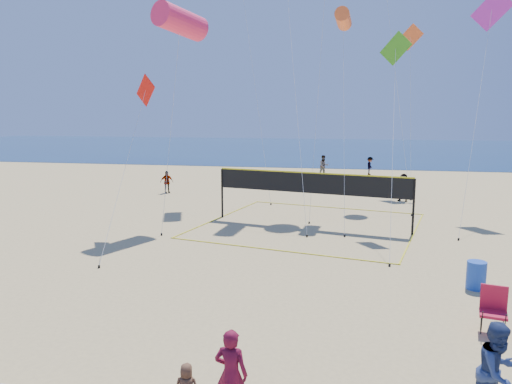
% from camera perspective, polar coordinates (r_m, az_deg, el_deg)
% --- Properties ---
extents(ground, '(120.00, 120.00, 0.00)m').
position_cam_1_polar(ground, '(11.54, 2.77, -18.71)').
color(ground, tan).
rests_on(ground, ground).
extents(ocean, '(140.00, 50.00, 0.03)m').
position_cam_1_polar(ocean, '(72.31, 9.67, 4.88)').
color(ocean, navy).
rests_on(ocean, ground).
extents(woman, '(0.64, 0.46, 1.67)m').
position_cam_1_polar(woman, '(9.34, -2.86, -20.10)').
color(woman, maroon).
rests_on(woman, ground).
extents(bystander_a, '(1.12, 1.10, 1.82)m').
position_cam_1_polar(bystander_a, '(10.15, 25.89, -18.05)').
color(bystander_a, navy).
rests_on(bystander_a, ground).
extents(far_person_0, '(0.92, 0.77, 1.47)m').
position_cam_1_polar(far_person_0, '(33.61, -10.17, 1.14)').
color(far_person_0, gray).
rests_on(far_person_0, ground).
extents(far_person_1, '(1.62, 0.99, 1.67)m').
position_cam_1_polar(far_person_1, '(31.35, 16.47, 0.51)').
color(far_person_1, gray).
rests_on(far_person_1, ground).
extents(far_person_3, '(1.04, 0.94, 1.74)m').
position_cam_1_polar(far_person_3, '(41.97, 7.75, 2.99)').
color(far_person_3, gray).
rests_on(far_person_3, ground).
extents(far_person_4, '(0.78, 1.10, 1.54)m').
position_cam_1_polar(far_person_4, '(43.49, 12.89, 2.92)').
color(far_person_4, gray).
rests_on(far_person_4, ground).
extents(camp_chair, '(0.73, 0.86, 1.29)m').
position_cam_1_polar(camp_chair, '(13.84, 25.51, -11.75)').
color(camp_chair, '#B31430').
rests_on(camp_chair, ground).
extents(trash_barrel, '(0.73, 0.73, 0.87)m').
position_cam_1_polar(trash_barrel, '(16.89, 23.87, -8.69)').
color(trash_barrel, '#1B45B2').
rests_on(trash_barrel, ground).
extents(volleyball_net, '(11.37, 11.25, 2.56)m').
position_cam_1_polar(volleyball_net, '(23.65, 6.27, 0.36)').
color(volleyball_net, black).
rests_on(volleyball_net, ground).
extents(kite_0, '(2.22, 4.72, 10.32)m').
position_cam_1_polar(kite_0, '(24.95, -8.63, 18.70)').
color(kite_0, '#FF295D').
rests_on(kite_0, ground).
extents(kite_2, '(0.93, 7.15, 10.65)m').
position_cam_1_polar(kite_2, '(27.95, 9.94, 18.89)').
color(kite_2, orange).
rests_on(kite_2, ground).
extents(kite_3, '(1.25, 6.45, 7.03)m').
position_cam_1_polar(kite_3, '(22.85, -12.76, 10.28)').
color(kite_3, red).
rests_on(kite_3, ground).
extents(kite_4, '(1.40, 7.40, 9.01)m').
position_cam_1_polar(kite_4, '(24.18, 15.64, 14.39)').
color(kite_4, '#3D9D1E').
rests_on(kite_4, ground).
extents(kite_5, '(3.50, 8.06, 11.69)m').
position_cam_1_polar(kite_5, '(30.13, 25.25, 17.57)').
color(kite_5, '#CF2CC1').
rests_on(kite_5, ground).
extents(kite_9, '(1.65, 4.79, 11.10)m').
position_cam_1_polar(kite_9, '(35.85, 17.22, 15.74)').
color(kite_9, orange).
rests_on(kite_9, ground).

